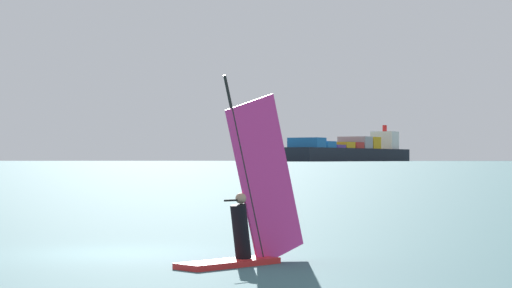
% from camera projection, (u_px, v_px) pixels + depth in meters
% --- Properties ---
extents(ground_plane, '(4000.00, 4000.00, 0.00)m').
position_uv_depth(ground_plane, '(116.00, 253.00, 22.06)').
color(ground_plane, '#386066').
extents(windsurfer, '(1.68, 3.20, 3.86)m').
position_uv_depth(windsurfer, '(247.00, 218.00, 19.78)').
color(windsurfer, red).
rests_on(windsurfer, ground_plane).
extents(cargo_ship, '(60.03, 210.03, 33.39)m').
position_uv_depth(cargo_ship, '(350.00, 151.00, 845.06)').
color(cargo_ship, black).
rests_on(cargo_ship, ground_plane).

